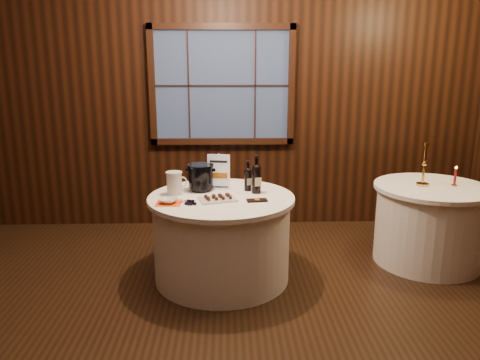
{
  "coord_description": "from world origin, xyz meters",
  "views": [
    {
      "loc": [
        0.06,
        -2.92,
        1.9
      ],
      "look_at": [
        0.16,
        0.9,
        0.94
      ],
      "focal_mm": 35.0,
      "sensor_mm": 36.0,
      "label": 1
    }
  ],
  "objects_px": {
    "port_bottle_left": "(248,178)",
    "chocolate_box": "(257,200)",
    "grape_bunch": "(191,202)",
    "ice_bucket": "(201,177)",
    "brass_candlestick": "(424,170)",
    "glass_pitcher": "(174,183)",
    "side_table": "(429,224)",
    "main_table": "(222,237)",
    "cracker_bowl": "(169,201)",
    "red_candle": "(455,178)",
    "sign_stand": "(219,177)",
    "port_bottle_right": "(256,177)",
    "chocolate_plate": "(218,198)"
  },
  "relations": [
    {
      "from": "port_bottle_left",
      "to": "chocolate_box",
      "type": "distance_m",
      "value": 0.36
    },
    {
      "from": "grape_bunch",
      "to": "ice_bucket",
      "type": "bearing_deg",
      "value": 81.75
    },
    {
      "from": "chocolate_box",
      "to": "brass_candlestick",
      "type": "height_order",
      "value": "brass_candlestick"
    },
    {
      "from": "chocolate_box",
      "to": "grape_bunch",
      "type": "height_order",
      "value": "grape_bunch"
    },
    {
      "from": "glass_pitcher",
      "to": "side_table",
      "type": "bearing_deg",
      "value": -16.14
    },
    {
      "from": "main_table",
      "to": "side_table",
      "type": "relative_size",
      "value": 1.19
    },
    {
      "from": "chocolate_box",
      "to": "side_table",
      "type": "bearing_deg",
      "value": 7.64
    },
    {
      "from": "ice_bucket",
      "to": "cracker_bowl",
      "type": "relative_size",
      "value": 1.65
    },
    {
      "from": "brass_candlestick",
      "to": "red_candle",
      "type": "distance_m",
      "value": 0.3
    },
    {
      "from": "chocolate_box",
      "to": "glass_pitcher",
      "type": "height_order",
      "value": "glass_pitcher"
    },
    {
      "from": "grape_bunch",
      "to": "brass_candlestick",
      "type": "bearing_deg",
      "value": 14.18
    },
    {
      "from": "sign_stand",
      "to": "ice_bucket",
      "type": "relative_size",
      "value": 1.38
    },
    {
      "from": "sign_stand",
      "to": "grape_bunch",
      "type": "distance_m",
      "value": 0.54
    },
    {
      "from": "port_bottle_left",
      "to": "port_bottle_right",
      "type": "relative_size",
      "value": 0.81
    },
    {
      "from": "red_candle",
      "to": "main_table",
      "type": "bearing_deg",
      "value": -172.76
    },
    {
      "from": "chocolate_box",
      "to": "brass_candlestick",
      "type": "xyz_separation_m",
      "value": [
        1.6,
        0.47,
        0.14
      ]
    },
    {
      "from": "ice_bucket",
      "to": "red_candle",
      "type": "bearing_deg",
      "value": 2.14
    },
    {
      "from": "glass_pitcher",
      "to": "chocolate_plate",
      "type": "bearing_deg",
      "value": -47.64
    },
    {
      "from": "grape_bunch",
      "to": "glass_pitcher",
      "type": "xyz_separation_m",
      "value": [
        -0.16,
        0.29,
        0.09
      ]
    },
    {
      "from": "sign_stand",
      "to": "red_candle",
      "type": "distance_m",
      "value": 2.22
    },
    {
      "from": "chocolate_box",
      "to": "main_table",
      "type": "bearing_deg",
      "value": 144.88
    },
    {
      "from": "main_table",
      "to": "glass_pitcher",
      "type": "bearing_deg",
      "value": 171.81
    },
    {
      "from": "port_bottle_left",
      "to": "ice_bucket",
      "type": "xyz_separation_m",
      "value": [
        -0.43,
        0.01,
        0.01
      ]
    },
    {
      "from": "chocolate_box",
      "to": "grape_bunch",
      "type": "distance_m",
      "value": 0.55
    },
    {
      "from": "side_table",
      "to": "cracker_bowl",
      "type": "xyz_separation_m",
      "value": [
        -2.43,
        -0.5,
        0.4
      ]
    },
    {
      "from": "glass_pitcher",
      "to": "red_candle",
      "type": "height_order",
      "value": "glass_pitcher"
    },
    {
      "from": "sign_stand",
      "to": "red_candle",
      "type": "xyz_separation_m",
      "value": [
        2.22,
        0.03,
        -0.04
      ]
    },
    {
      "from": "port_bottle_right",
      "to": "red_candle",
      "type": "distance_m",
      "value": 1.89
    },
    {
      "from": "main_table",
      "to": "chocolate_box",
      "type": "relative_size",
      "value": 7.46
    },
    {
      "from": "cracker_bowl",
      "to": "red_candle",
      "type": "bearing_deg",
      "value": 10.28
    },
    {
      "from": "main_table",
      "to": "cracker_bowl",
      "type": "relative_size",
      "value": 8.71
    },
    {
      "from": "side_table",
      "to": "ice_bucket",
      "type": "bearing_deg",
      "value": -177.11
    },
    {
      "from": "chocolate_plate",
      "to": "red_candle",
      "type": "distance_m",
      "value": 2.26
    },
    {
      "from": "grape_bunch",
      "to": "cracker_bowl",
      "type": "distance_m",
      "value": 0.19
    },
    {
      "from": "brass_candlestick",
      "to": "port_bottle_right",
      "type": "bearing_deg",
      "value": -172.14
    },
    {
      "from": "brass_candlestick",
      "to": "cracker_bowl",
      "type": "bearing_deg",
      "value": -167.6
    },
    {
      "from": "port_bottle_right",
      "to": "ice_bucket",
      "type": "xyz_separation_m",
      "value": [
        -0.5,
        0.09,
        -0.02
      ]
    },
    {
      "from": "side_table",
      "to": "chocolate_box",
      "type": "relative_size",
      "value": 6.29
    },
    {
      "from": "chocolate_plate",
      "to": "chocolate_box",
      "type": "relative_size",
      "value": 2.04
    },
    {
      "from": "port_bottle_right",
      "to": "red_candle",
      "type": "height_order",
      "value": "port_bottle_right"
    },
    {
      "from": "ice_bucket",
      "to": "glass_pitcher",
      "type": "bearing_deg",
      "value": -149.63
    },
    {
      "from": "chocolate_plate",
      "to": "cracker_bowl",
      "type": "bearing_deg",
      "value": -169.96
    },
    {
      "from": "ice_bucket",
      "to": "brass_candlestick",
      "type": "relative_size",
      "value": 0.59
    },
    {
      "from": "cracker_bowl",
      "to": "chocolate_plate",
      "type": "bearing_deg",
      "value": 10.04
    },
    {
      "from": "port_bottle_right",
      "to": "chocolate_plate",
      "type": "xyz_separation_m",
      "value": [
        -0.34,
        -0.22,
        -0.13
      ]
    },
    {
      "from": "port_bottle_left",
      "to": "glass_pitcher",
      "type": "relative_size",
      "value": 1.35
    },
    {
      "from": "glass_pitcher",
      "to": "cracker_bowl",
      "type": "height_order",
      "value": "glass_pitcher"
    },
    {
      "from": "grape_bunch",
      "to": "glass_pitcher",
      "type": "distance_m",
      "value": 0.34
    },
    {
      "from": "cracker_bowl",
      "to": "grape_bunch",
      "type": "bearing_deg",
      "value": -9.23
    },
    {
      "from": "side_table",
      "to": "port_bottle_right",
      "type": "bearing_deg",
      "value": -173.12
    }
  ]
}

